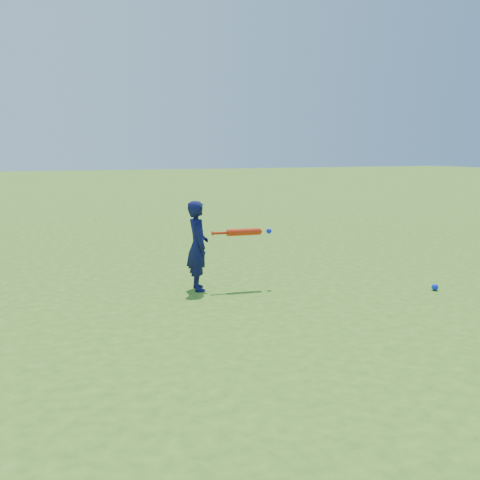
# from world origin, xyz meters

# --- Properties ---
(ground) EXTENTS (80.00, 80.00, 0.00)m
(ground) POSITION_xyz_m (0.00, 0.00, 0.00)
(ground) COLOR #3B701A
(ground) RESTS_ON ground
(child) EXTENTS (0.28, 0.40, 1.03)m
(child) POSITION_xyz_m (0.59, -0.13, 0.51)
(child) COLOR #0D1040
(child) RESTS_ON ground
(ground_ball_blue) EXTENTS (0.08, 0.08, 0.08)m
(ground_ball_blue) POSITION_xyz_m (3.10, -1.19, 0.04)
(ground_ball_blue) COLOR #0C2AD9
(ground_ball_blue) RESTS_ON ground
(bat_swing) EXTENTS (0.71, 0.14, 0.08)m
(bat_swing) POSITION_xyz_m (1.14, -0.24, 0.66)
(bat_swing) COLOR red
(bat_swing) RESTS_ON ground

